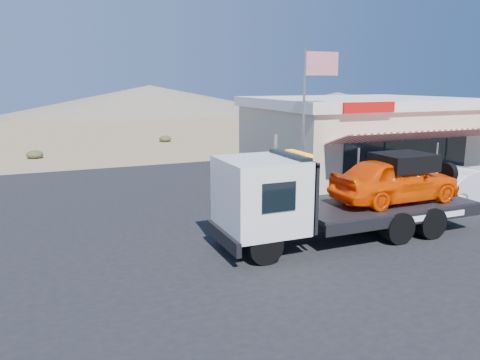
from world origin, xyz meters
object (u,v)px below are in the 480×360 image
at_px(white_sedan, 466,185).
at_px(flagpole, 309,107).
at_px(tow_truck, 344,191).
at_px(jerky_store, 355,134).

distance_m(white_sedan, flagpole, 6.90).
xyz_separation_m(tow_truck, jerky_store, (6.99, 9.00, 0.50)).
distance_m(tow_truck, flagpole, 5.26).
bearing_deg(flagpole, tow_truck, -107.39).
relative_size(white_sedan, flagpole, 0.74).
bearing_deg(white_sedan, jerky_store, -9.15).
height_order(white_sedan, jerky_store, jerky_store).
xyz_separation_m(white_sedan, jerky_store, (0.06, 7.35, 1.24)).
xyz_separation_m(jerky_store, flagpole, (-5.57, -4.47, 1.77)).
bearing_deg(tow_truck, white_sedan, 13.42).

